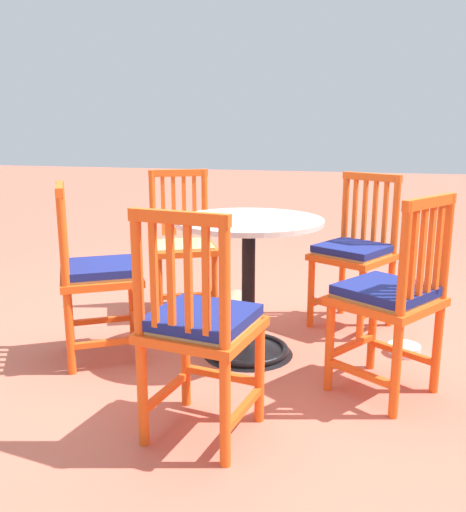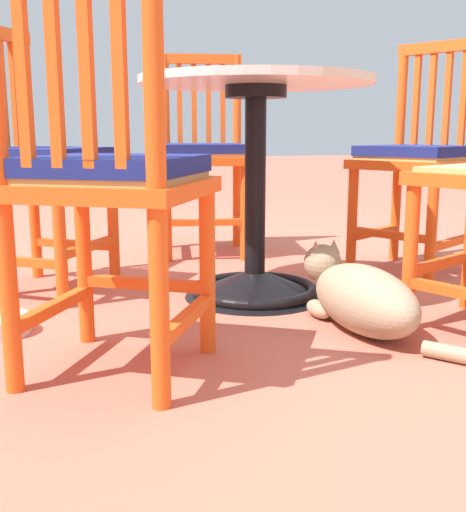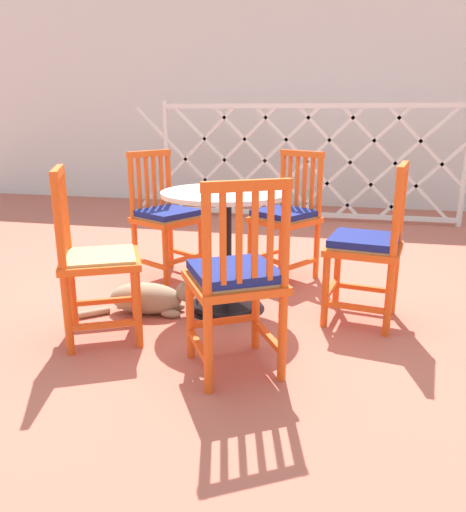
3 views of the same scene
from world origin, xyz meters
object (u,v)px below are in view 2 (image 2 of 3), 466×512
Objects in this scene: orange_chair_by_planter at (418,160)px; tabby_cat at (358,296)px; cafe_table at (255,214)px; orange_chair_near_fence at (203,156)px; orange_chair_facing_out at (37,164)px; orange_chair_at_corner at (109,182)px.

tabby_cat is (-0.64, 0.56, -0.35)m from orange_chair_by_planter.
tabby_cat is at bearing -156.27° from cafe_table.
orange_chair_near_fence reaches higher than cafe_table.
orange_chair_facing_out is at bearing 51.88° from tabby_cat.
orange_chair_facing_out is at bearing 127.54° from orange_chair_near_fence.
orange_chair_at_corner is (-0.80, 1.26, 0.00)m from orange_chair_by_planter.
orange_chair_by_planter is 1.00× the size of orange_chair_near_fence.
orange_chair_by_planter is 0.95m from orange_chair_near_fence.
tabby_cat is at bearing 138.74° from orange_chair_by_planter.
orange_chair_by_planter is 0.92m from tabby_cat.
orange_chair_facing_out is (-0.54, 0.71, 0.00)m from orange_chair_near_fence.
cafe_table is 0.79m from orange_chair_at_corner.
tabby_cat is (-0.69, -0.88, -0.35)m from orange_chair_facing_out.
orange_chair_near_fence is 0.89m from orange_chair_facing_out.
tabby_cat is at bearing -128.12° from orange_chair_facing_out.
orange_chair_at_corner is (-0.85, -0.18, 0.00)m from orange_chair_facing_out.
orange_chair_near_fence is 1.30m from tabby_cat.
orange_chair_facing_out reaches higher than tabby_cat.
cafe_table is at bearing 179.62° from orange_chair_near_fence.
cafe_table is at bearing -41.98° from orange_chair_at_corner.
orange_chair_near_fence is at bearing -0.38° from cafe_table.
cafe_table is 0.49m from tabby_cat.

